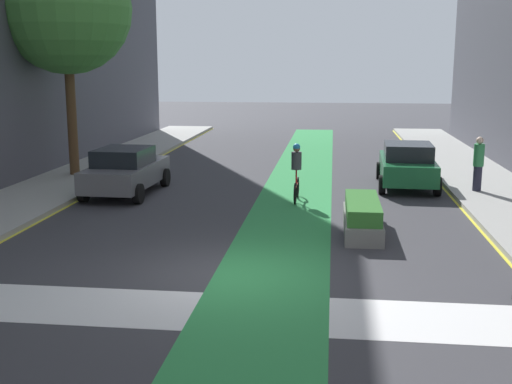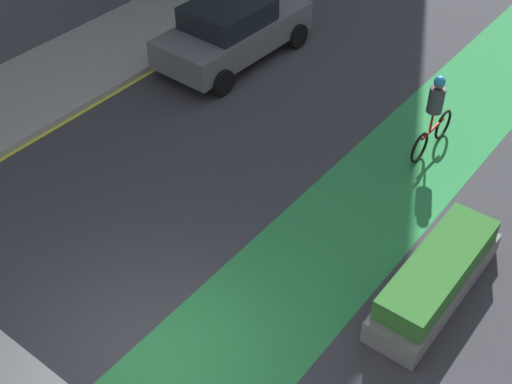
% 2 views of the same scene
% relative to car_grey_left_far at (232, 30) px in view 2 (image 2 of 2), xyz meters
% --- Properties ---
extents(ground_plane, '(120.00, 120.00, 0.00)m').
position_rel_car_grey_left_far_xyz_m(ground_plane, '(4.78, -7.89, -0.80)').
color(ground_plane, '#38383D').
extents(car_grey_left_far, '(2.12, 4.25, 1.57)m').
position_rel_car_grey_left_far_xyz_m(car_grey_left_far, '(0.00, 0.00, 0.00)').
color(car_grey_left_far, slate).
rests_on(car_grey_left_far, ground_plane).
extents(cyclist_in_lane, '(0.32, 1.73, 1.86)m').
position_rel_car_grey_left_far_xyz_m(cyclist_in_lane, '(5.73, -0.49, 0.17)').
color(cyclist_in_lane, black).
rests_on(cyclist_in_lane, ground_plane).
extents(median_planter, '(0.94, 3.18, 0.85)m').
position_rel_car_grey_left_far_xyz_m(median_planter, '(7.65, -4.05, -0.40)').
color(median_planter, slate).
rests_on(median_planter, ground_plane).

